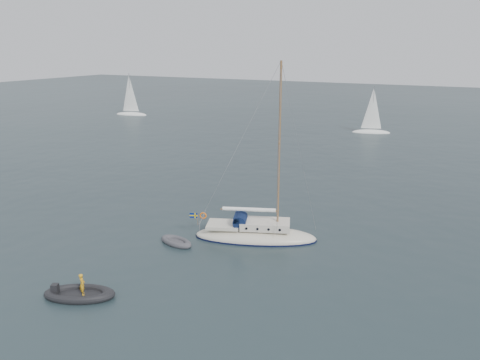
% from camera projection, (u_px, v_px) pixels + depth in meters
% --- Properties ---
extents(ground, '(300.00, 300.00, 0.00)m').
position_uv_depth(ground, '(231.00, 241.00, 33.71)').
color(ground, black).
rests_on(ground, ground).
extents(sailboat, '(9.29, 2.78, 13.23)m').
position_uv_depth(sailboat, '(256.00, 226.00, 33.82)').
color(sailboat, beige).
rests_on(sailboat, ground).
extents(dinghy, '(2.79, 1.26, 0.40)m').
position_uv_depth(dinghy, '(176.00, 242.00, 33.16)').
color(dinghy, '#46454A').
rests_on(dinghy, ground).
extents(rib, '(4.03, 1.83, 1.48)m').
position_uv_depth(rib, '(79.00, 293.00, 26.12)').
color(rib, black).
rests_on(rib, ground).
extents(distant_yacht_a, '(6.64, 3.54, 8.79)m').
position_uv_depth(distant_yacht_a, '(130.00, 96.00, 93.70)').
color(distant_yacht_a, white).
rests_on(distant_yacht_a, ground).
extents(distant_yacht_c, '(5.99, 3.19, 7.93)m').
position_uv_depth(distant_yacht_c, '(372.00, 112.00, 74.45)').
color(distant_yacht_c, white).
rests_on(distant_yacht_c, ground).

